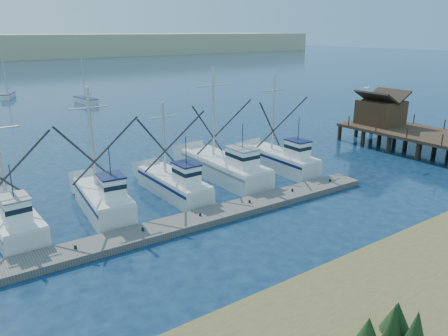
{
  "coord_description": "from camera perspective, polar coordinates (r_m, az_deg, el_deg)",
  "views": [
    {
      "loc": [
        -19.88,
        -16.8,
        11.92
      ],
      "look_at": [
        -2.36,
        8.0,
        2.3
      ],
      "focal_mm": 35.0,
      "sensor_mm": 36.0,
      "label": 1
    }
  ],
  "objects": [
    {
      "name": "ground",
      "position": [
        28.63,
        13.33,
        -7.53
      ],
      "size": [
        500.0,
        500.0,
        0.0
      ],
      "primitive_type": "plane",
      "color": "#0C1C38",
      "rests_on": "ground"
    },
    {
      "name": "floating_dock",
      "position": [
        27.68,
        -6.7,
        -7.56
      ],
      "size": [
        32.29,
        2.91,
        0.43
      ],
      "primitive_type": "cube",
      "rotation": [
        0.0,
        0.0,
        -0.02
      ],
      "color": "#615C57",
      "rests_on": "ground"
    },
    {
      "name": "timber_pier",
      "position": [
        49.37,
        23.01,
        5.27
      ],
      "size": [
        7.0,
        20.0,
        8.0
      ],
      "color": "black",
      "rests_on": "ground"
    },
    {
      "name": "trawler_fleet",
      "position": [
        31.99,
        -9.68,
        -2.65
      ],
      "size": [
        30.89,
        9.6,
        9.08
      ],
      "color": "silver",
      "rests_on": "ground"
    },
    {
      "name": "sailboat_near",
      "position": [
        78.54,
        -17.61,
        8.41
      ],
      "size": [
        2.27,
        6.37,
        8.1
      ],
      "rotation": [
        0.0,
        0.0,
        0.1
      ],
      "color": "silver",
      "rests_on": "ground"
    },
    {
      "name": "sailboat_far",
      "position": [
        89.61,
        -26.37,
        8.47
      ],
      "size": [
        3.4,
        5.47,
        8.1
      ],
      "rotation": [
        0.0,
        0.0,
        -0.38
      ],
      "color": "silver",
      "rests_on": "ground"
    },
    {
      "name": "flying_gull",
      "position": [
        43.8,
        17.94,
        9.9
      ],
      "size": [
        1.15,
        0.21,
        0.21
      ],
      "color": "white",
      "rests_on": "ground"
    }
  ]
}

